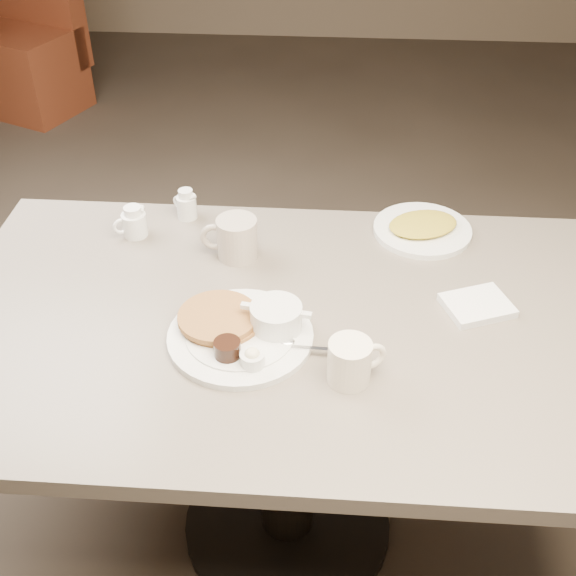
# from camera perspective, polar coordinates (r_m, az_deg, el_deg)

# --- Properties ---
(room) EXTENTS (7.04, 8.04, 2.84)m
(room) POSITION_cam_1_polar(r_m,az_deg,el_deg) (1.24, -0.07, 21.09)
(room) COLOR #4C3F33
(room) RESTS_ON ground
(diner_table) EXTENTS (1.50, 0.90, 0.75)m
(diner_table) POSITION_cam_1_polar(r_m,az_deg,el_deg) (1.67, -0.05, -6.93)
(diner_table) COLOR slate
(diner_table) RESTS_ON ground
(main_plate) EXTENTS (0.39, 0.35, 0.07)m
(main_plate) POSITION_cam_1_polar(r_m,az_deg,el_deg) (1.50, -3.46, -3.20)
(main_plate) COLOR silver
(main_plate) RESTS_ON diner_table
(coffee_mug_near) EXTENTS (0.13, 0.11, 0.09)m
(coffee_mug_near) POSITION_cam_1_polar(r_m,az_deg,el_deg) (1.40, 4.96, -5.73)
(coffee_mug_near) COLOR white
(coffee_mug_near) RESTS_ON diner_table
(napkin) EXTENTS (0.17, 0.15, 0.02)m
(napkin) POSITION_cam_1_polar(r_m,az_deg,el_deg) (1.63, 14.62, -1.34)
(napkin) COLOR white
(napkin) RESTS_ON diner_table
(coffee_mug_far) EXTENTS (0.14, 0.10, 0.10)m
(coffee_mug_far) POSITION_cam_1_polar(r_m,az_deg,el_deg) (1.72, -4.15, 3.92)
(coffee_mug_far) COLOR #B7A99A
(coffee_mug_far) RESTS_ON diner_table
(creamer_left) EXTENTS (0.08, 0.07, 0.08)m
(creamer_left) POSITION_cam_1_polar(r_m,az_deg,el_deg) (1.84, -12.01, 5.04)
(creamer_left) COLOR white
(creamer_left) RESTS_ON diner_table
(creamer_right) EXTENTS (0.07, 0.05, 0.08)m
(creamer_right) POSITION_cam_1_polar(r_m,az_deg,el_deg) (1.89, -7.98, 6.47)
(creamer_right) COLOR white
(creamer_right) RESTS_ON diner_table
(hash_plate) EXTENTS (0.32, 0.32, 0.04)m
(hash_plate) POSITION_cam_1_polar(r_m,az_deg,el_deg) (1.85, 10.51, 4.65)
(hash_plate) COLOR white
(hash_plate) RESTS_ON diner_table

